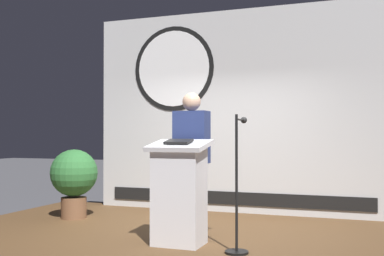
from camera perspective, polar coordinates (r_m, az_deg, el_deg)
name	(u,v)px	position (r m, az deg, el deg)	size (l,w,h in m)	color
stage_platform	(193,249)	(5.79, 0.17, -14.27)	(6.40, 4.00, 0.30)	brown
banner_display	(232,110)	(7.41, 4.81, 2.14)	(4.60, 0.12, 3.14)	silver
podium	(179,193)	(5.22, -1.54, -7.76)	(0.64, 0.50, 1.15)	silver
speaker_person	(192,162)	(5.65, -0.05, -4.15)	(0.40, 0.26, 1.70)	black
microphone_stand	(238,205)	(4.91, 5.50, -9.19)	(0.24, 0.46, 1.40)	black
potted_plant	(74,177)	(7.06, -13.99, -5.70)	(0.68, 0.68, 0.99)	brown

